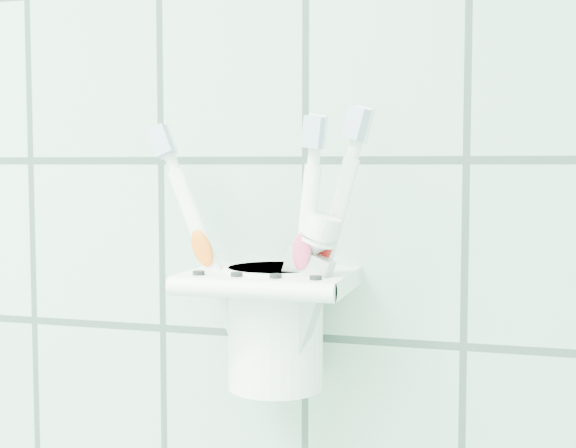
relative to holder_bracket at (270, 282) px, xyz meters
The scene contains 6 objects.
holder_bracket is the anchor object (origin of this frame).
cup 0.03m from the holder_bracket, 50.83° to the left, with size 0.09×0.09×0.10m.
toothbrush_pink 0.04m from the holder_bracket, 144.47° to the right, with size 0.09×0.03×0.22m.
toothbrush_blue 0.04m from the holder_bracket, ahead, with size 0.07×0.03×0.23m.
toothbrush_orange 0.04m from the holder_bracket, 17.08° to the right, with size 0.04×0.04×0.21m.
toothpaste_tube 0.01m from the holder_bracket, 66.03° to the right, with size 0.07×0.04×0.15m.
Camera 1 is at (0.85, 0.54, 1.40)m, focal length 50.00 mm.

